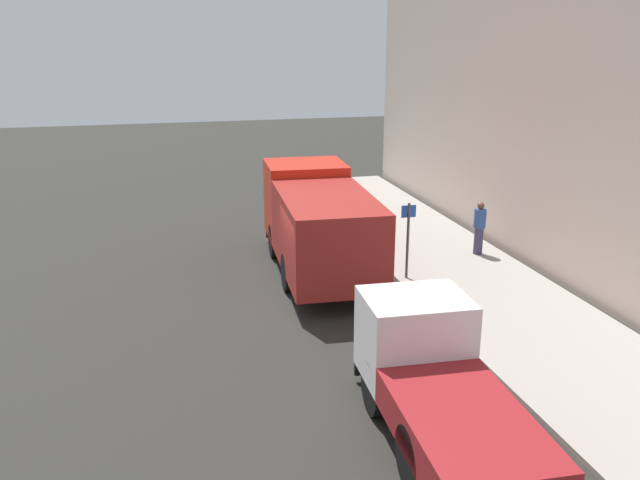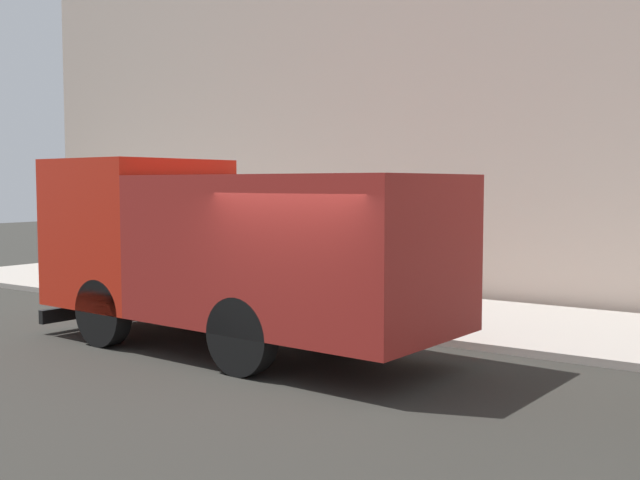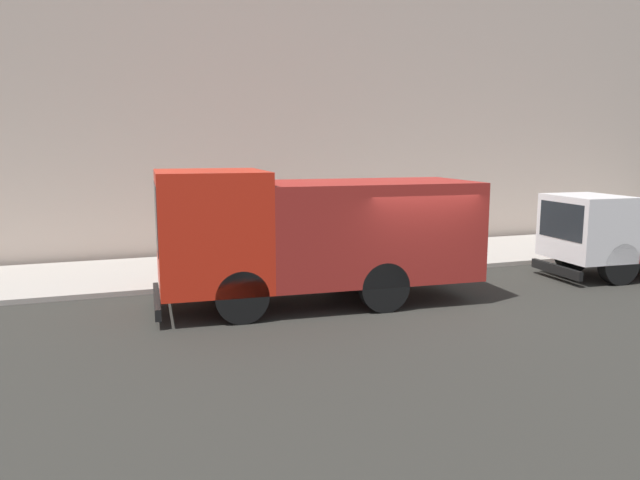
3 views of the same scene
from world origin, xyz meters
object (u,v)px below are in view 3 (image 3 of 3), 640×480
(pedestrian_walking, at_px, (252,227))
(small_flatbed_truck, at_px, (623,237))
(large_utility_truck, at_px, (314,231))
(traffic_cone_orange, at_px, (177,271))
(street_sign_post, at_px, (334,223))

(pedestrian_walking, bearing_deg, small_flatbed_truck, -37.83)
(small_flatbed_truck, xyz_separation_m, pedestrian_walking, (5.55, 9.08, -0.04))
(large_utility_truck, relative_size, traffic_cone_orange, 11.59)
(large_utility_truck, height_order, pedestrian_walking, large_utility_truck)
(small_flatbed_truck, xyz_separation_m, traffic_cone_orange, (2.59, 11.70, -0.65))
(traffic_cone_orange, bearing_deg, street_sign_post, -92.20)
(small_flatbed_truck, distance_m, traffic_cone_orange, 12.00)
(traffic_cone_orange, xyz_separation_m, street_sign_post, (-0.16, -4.16, 1.05))
(street_sign_post, bearing_deg, small_flatbed_truck, -107.83)
(pedestrian_walking, relative_size, traffic_cone_orange, 2.79)
(large_utility_truck, bearing_deg, small_flatbed_truck, -87.14)
(pedestrian_walking, distance_m, street_sign_post, 3.51)
(small_flatbed_truck, height_order, traffic_cone_orange, small_flatbed_truck)
(large_utility_truck, bearing_deg, pedestrian_walking, 5.02)
(pedestrian_walking, bearing_deg, traffic_cone_orange, -137.89)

